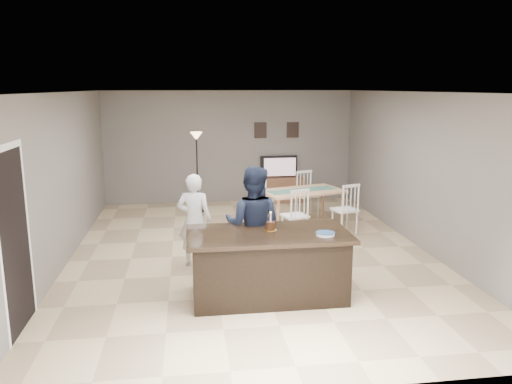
{
  "coord_description": "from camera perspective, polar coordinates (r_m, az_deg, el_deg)",
  "views": [
    {
      "loc": [
        -1.03,
        -8.04,
        2.78
      ],
      "look_at": [
        0.05,
        -0.3,
        1.13
      ],
      "focal_mm": 35.0,
      "sensor_mm": 36.0,
      "label": 1
    }
  ],
  "objects": [
    {
      "name": "kitchen_island",
      "position": [
        6.74,
        1.38,
        -8.28
      ],
      "size": [
        2.15,
        1.1,
        0.9
      ],
      "color": "black",
      "rests_on": "floor"
    },
    {
      "name": "tv_console",
      "position": [
        12.27,
        2.72,
        0.25
      ],
      "size": [
        1.2,
        0.4,
        0.6
      ],
      "primitive_type": "cube",
      "color": "brown",
      "rests_on": "floor"
    },
    {
      "name": "television",
      "position": [
        12.24,
        2.69,
        2.9
      ],
      "size": [
        0.91,
        0.12,
        0.53
      ],
      "primitive_type": "imported",
      "rotation": [
        0.0,
        0.0,
        3.14
      ],
      "color": "black",
      "rests_on": "tv_console"
    },
    {
      "name": "tv_screen_glow",
      "position": [
        12.16,
        2.76,
        2.87
      ],
      "size": [
        0.78,
        0.0,
        0.78
      ],
      "primitive_type": "plane",
      "rotation": [
        1.57,
        0.0,
        3.14
      ],
      "color": "orange",
      "rests_on": "tv_console"
    },
    {
      "name": "dining_table",
      "position": [
        10.05,
        5.28,
        -0.52
      ],
      "size": [
        1.98,
        2.17,
        0.98
      ],
      "rotation": [
        0.0,
        0.0,
        0.29
      ],
      "color": "tan",
      "rests_on": "floor"
    },
    {
      "name": "woman",
      "position": [
        7.86,
        -7.04,
        -3.22
      ],
      "size": [
        0.61,
        0.47,
        1.48
      ],
      "primitive_type": "imported",
      "rotation": [
        0.0,
        0.0,
        2.91
      ],
      "color": "silver",
      "rests_on": "floor"
    },
    {
      "name": "plate_stack",
      "position": [
        6.53,
        7.94,
        -4.76
      ],
      "size": [
        0.25,
        0.25,
        0.04
      ],
      "color": "white",
      "rests_on": "kitchen_island"
    },
    {
      "name": "birthday_cake",
      "position": [
        6.69,
        1.67,
        -3.87
      ],
      "size": [
        0.16,
        0.16,
        0.25
      ],
      "color": "#EABF44",
      "rests_on": "kitchen_island"
    },
    {
      "name": "room_shell",
      "position": [
        8.18,
        -0.61,
        4.17
      ],
      "size": [
        8.0,
        8.0,
        8.0
      ],
      "color": "slate",
      "rests_on": "floor"
    },
    {
      "name": "floor",
      "position": [
        8.57,
        -0.59,
        -7.01
      ],
      "size": [
        8.0,
        8.0,
        0.0
      ],
      "primitive_type": "plane",
      "color": "tan",
      "rests_on": "ground"
    },
    {
      "name": "floor_lamp",
      "position": [
        11.17,
        -6.8,
        4.75
      ],
      "size": [
        0.27,
        0.27,
        1.81
      ],
      "color": "black",
      "rests_on": "floor"
    },
    {
      "name": "doorway",
      "position": [
        6.25,
        -25.94,
        -3.4
      ],
      "size": [
        0.0,
        2.1,
        2.65
      ],
      "color": "black",
      "rests_on": "floor"
    },
    {
      "name": "man",
      "position": [
        7.12,
        -0.36,
        -3.81
      ],
      "size": [
        1.0,
        0.89,
        1.7
      ],
      "primitive_type": "imported",
      "rotation": [
        0.0,
        0.0,
        2.79
      ],
      "color": "#182035",
      "rests_on": "floor"
    },
    {
      "name": "picture_frames",
      "position": [
        12.26,
        2.38,
        7.09
      ],
      "size": [
        1.1,
        0.02,
        0.38
      ],
      "color": "black",
      "rests_on": "room_shell"
    }
  ]
}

